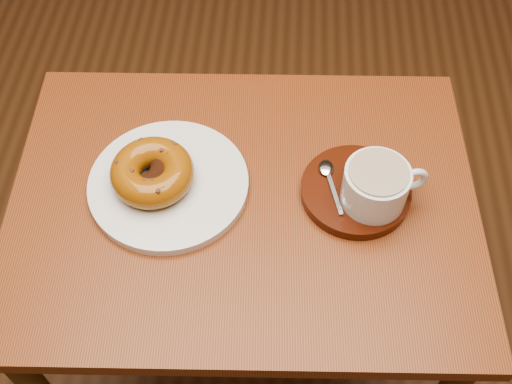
# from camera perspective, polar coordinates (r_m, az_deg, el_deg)

# --- Properties ---
(ground) EXTENTS (6.00, 6.00, 0.00)m
(ground) POSITION_cam_1_polar(r_m,az_deg,el_deg) (1.70, -9.50, -8.14)
(ground) COLOR #513019
(ground) RESTS_ON ground
(cafe_table) EXTENTS (0.75, 0.57, 0.68)m
(cafe_table) POSITION_cam_1_polar(r_m,az_deg,el_deg) (1.08, -1.06, -3.88)
(cafe_table) COLOR brown
(cafe_table) RESTS_ON ground
(donut_plate) EXTENTS (0.31, 0.31, 0.02)m
(donut_plate) POSITION_cam_1_polar(r_m,az_deg,el_deg) (1.01, -7.78, 0.70)
(donut_plate) COLOR silver
(donut_plate) RESTS_ON cafe_table
(donut_cinnamon) EXTENTS (0.11, 0.11, 0.03)m
(donut_cinnamon) POSITION_cam_1_polar(r_m,az_deg,el_deg) (1.00, -10.14, 1.96)
(donut_cinnamon) COLOR black
(donut_cinnamon) RESTS_ON donut_plate
(donut_caramel) EXTENTS (0.16, 0.16, 0.05)m
(donut_caramel) POSITION_cam_1_polar(r_m,az_deg,el_deg) (0.99, -9.22, 1.73)
(donut_caramel) COLOR #91500F
(donut_caramel) RESTS_ON donut_plate
(saucer) EXTENTS (0.18, 0.18, 0.02)m
(saucer) POSITION_cam_1_polar(r_m,az_deg,el_deg) (1.00, 8.84, 0.08)
(saucer) COLOR #391307
(saucer) RESTS_ON cafe_table
(coffee_cup) EXTENTS (0.13, 0.10, 0.07)m
(coffee_cup) POSITION_cam_1_polar(r_m,az_deg,el_deg) (0.96, 10.68, 0.60)
(coffee_cup) COLOR silver
(coffee_cup) RESTS_ON saucer
(teaspoon) EXTENTS (0.04, 0.10, 0.01)m
(teaspoon) POSITION_cam_1_polar(r_m,az_deg,el_deg) (1.00, 6.39, 1.72)
(teaspoon) COLOR silver
(teaspoon) RESTS_ON saucer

